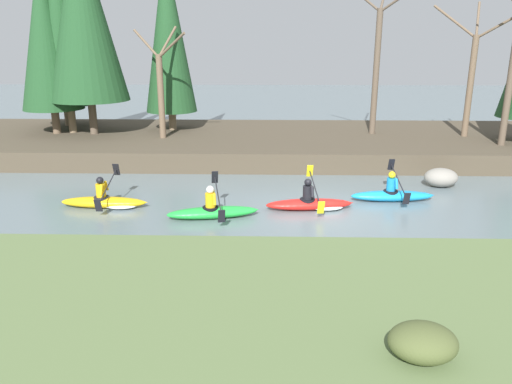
{
  "coord_description": "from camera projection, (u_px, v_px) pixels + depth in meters",
  "views": [
    {
      "loc": [
        -1.84,
        -14.41,
        5.12
      ],
      "look_at": [
        -2.25,
        0.46,
        0.55
      ],
      "focal_mm": 35.0,
      "sensor_mm": 36.0,
      "label": 1
    }
  ],
  "objects": [
    {
      "name": "kayaker_lead",
      "position": [
        393.0,
        194.0,
        16.42
      ],
      "size": [
        2.78,
        2.07,
        1.2
      ],
      "rotation": [
        0.0,
        0.0,
        0.04
      ],
      "color": "#1993D6",
      "rests_on": "ground"
    },
    {
      "name": "kayaker_middle",
      "position": [
        313.0,
        203.0,
        15.59
      ],
      "size": [
        2.79,
        2.07,
        1.2
      ],
      "rotation": [
        0.0,
        0.0,
        0.11
      ],
      "color": "red",
      "rests_on": "ground"
    },
    {
      "name": "bare_tree_mid_upstream",
      "position": [
        377.0,
        57.0,
        22.77
      ],
      "size": [
        4.1,
        4.05,
        7.49
      ],
      "color": "brown",
      "rests_on": "riverbank_far"
    },
    {
      "name": "bare_tree_mid_downstream",
      "position": [
        472.0,
        74.0,
        22.31
      ],
      "size": [
        3.3,
        3.26,
        5.96
      ],
      "color": "brown",
      "rests_on": "riverbank_far"
    },
    {
      "name": "riverbank_far",
      "position": [
        308.0,
        143.0,
        23.62
      ],
      "size": [
        44.0,
        8.66,
        0.82
      ],
      "color": "#4C4233",
      "rests_on": "ground"
    },
    {
      "name": "bare_tree_upstream",
      "position": [
        161.0,
        86.0,
        22.07
      ],
      "size": [
        2.72,
        2.69,
        4.86
      ],
      "color": "brown",
      "rests_on": "riverbank_far"
    },
    {
      "name": "ground_plane",
      "position": [
        329.0,
        214.0,
        15.22
      ],
      "size": [
        90.0,
        90.0,
        0.0
      ],
      "primitive_type": "plane",
      "color": "slate"
    },
    {
      "name": "riverbank_near",
      "position": [
        377.0,
        333.0,
        8.39
      ],
      "size": [
        44.0,
        6.58,
        0.77
      ],
      "color": "#5B7042",
      "rests_on": "ground"
    },
    {
      "name": "conifer_tree_centre",
      "position": [
        83.0,
        12.0,
        22.05
      ],
      "size": [
        3.58,
        3.58,
        9.36
      ],
      "color": "brown",
      "rests_on": "riverbank_far"
    },
    {
      "name": "boulder_midstream",
      "position": [
        441.0,
        178.0,
        17.98
      ],
      "size": [
        1.2,
        0.94,
        0.68
      ],
      "color": "gray",
      "rests_on": "ground"
    },
    {
      "name": "conifer_tree_mid_right",
      "position": [
        168.0,
        31.0,
        23.4
      ],
      "size": [
        2.46,
        2.46,
        8.43
      ],
      "color": "#7A664C",
      "rests_on": "riverbank_far"
    },
    {
      "name": "conifer_tree_left",
      "position": [
        46.0,
        36.0,
        22.51
      ],
      "size": [
        2.76,
        2.76,
        7.7
      ],
      "color": "brown",
      "rests_on": "riverbank_far"
    },
    {
      "name": "conifer_tree_mid_left",
      "position": [
        60.0,
        13.0,
        22.42
      ],
      "size": [
        2.25,
        2.25,
        9.41
      ],
      "color": "#7A664C",
      "rests_on": "riverbank_far"
    },
    {
      "name": "kayaker_trailing",
      "position": [
        213.0,
        211.0,
        14.84
      ],
      "size": [
        2.79,
        2.06,
        1.2
      ],
      "rotation": [
        0.0,
        0.0,
        0.2
      ],
      "color": "green",
      "rests_on": "ground"
    },
    {
      "name": "shrub_clump_nearest",
      "position": [
        423.0,
        342.0,
        7.01
      ],
      "size": [
        0.98,
        0.82,
        0.53
      ],
      "color": "#4C562D",
      "rests_on": "riverbank_near"
    },
    {
      "name": "kayaker_far_back",
      "position": [
        107.0,
        201.0,
        15.78
      ],
      "size": [
        2.77,
        2.06,
        1.2
      ],
      "rotation": [
        0.0,
        0.0,
        -0.02
      ],
      "color": "yellow",
      "rests_on": "ground"
    },
    {
      "name": "conifer_tree_far_left",
      "position": [
        58.0,
        24.0,
        24.48
      ],
      "size": [
        3.26,
        3.26,
        8.92
      ],
      "color": "#7A664C",
      "rests_on": "riverbank_far"
    }
  ]
}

